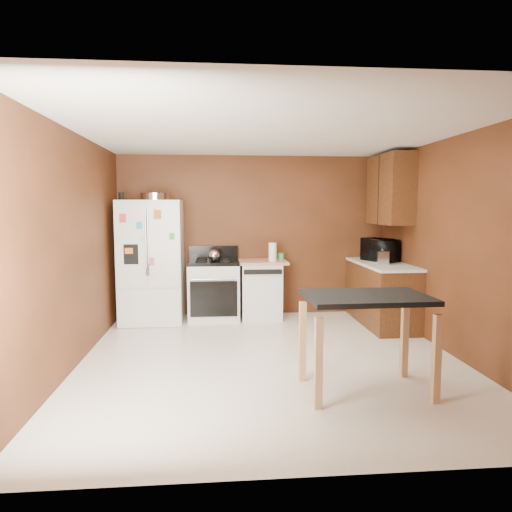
{
  "coord_description": "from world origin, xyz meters",
  "views": [
    {
      "loc": [
        -0.59,
        -4.92,
        1.69
      ],
      "look_at": [
        -0.09,
        0.85,
        1.08
      ],
      "focal_mm": 32.0,
      "sensor_mm": 36.0,
      "label": 1
    }
  ],
  "objects": [
    {
      "name": "paper_towel",
      "position": [
        0.25,
        1.84,
        1.03
      ],
      "size": [
        0.13,
        0.13,
        0.28
      ],
      "primitive_type": "cylinder",
      "rotation": [
        0.0,
        0.0,
        0.1
      ],
      "color": "white",
      "rests_on": "dishwasher"
    },
    {
      "name": "microwave",
      "position": [
        1.84,
        1.65,
        1.05
      ],
      "size": [
        0.56,
        0.65,
        0.3
      ],
      "primitive_type": "imported",
      "rotation": [
        0.0,
        0.0,
        1.97
      ],
      "color": "black",
      "rests_on": "right_cabinets"
    },
    {
      "name": "gas_range",
      "position": [
        -0.64,
        1.92,
        0.46
      ],
      "size": [
        0.76,
        0.68,
        1.1
      ],
      "color": "white",
      "rests_on": "ground"
    },
    {
      "name": "toaster",
      "position": [
        1.76,
        1.33,
        0.99
      ],
      "size": [
        0.21,
        0.28,
        0.18
      ],
      "primitive_type": "cube",
      "rotation": [
        0.0,
        0.0,
        -0.26
      ],
      "color": "silver",
      "rests_on": "right_cabinets"
    },
    {
      "name": "ceiling",
      "position": [
        0.0,
        0.0,
        2.5
      ],
      "size": [
        4.5,
        4.5,
        0.0
      ],
      "primitive_type": "plane",
      "rotation": [
        3.14,
        0.0,
        0.0
      ],
      "color": "white",
      "rests_on": "ground"
    },
    {
      "name": "roasting_pan",
      "position": [
        -1.48,
        1.88,
        1.85
      ],
      "size": [
        0.42,
        0.42,
        0.1
      ],
      "primitive_type": "cylinder",
      "color": "silver",
      "rests_on": "refrigerator"
    },
    {
      "name": "wall_back",
      "position": [
        0.0,
        2.25,
        1.25
      ],
      "size": [
        4.2,
        0.0,
        4.2
      ],
      "primitive_type": "plane",
      "rotation": [
        1.57,
        0.0,
        0.0
      ],
      "color": "brown",
      "rests_on": "ground"
    },
    {
      "name": "wall_front",
      "position": [
        0.0,
        -2.25,
        1.25
      ],
      "size": [
        4.2,
        0.0,
        4.2
      ],
      "primitive_type": "plane",
      "rotation": [
        -1.57,
        0.0,
        0.0
      ],
      "color": "brown",
      "rests_on": "ground"
    },
    {
      "name": "wall_left",
      "position": [
        -2.1,
        0.0,
        1.25
      ],
      "size": [
        0.0,
        4.5,
        4.5
      ],
      "primitive_type": "plane",
      "rotation": [
        1.57,
        0.0,
        1.57
      ],
      "color": "brown",
      "rests_on": "ground"
    },
    {
      "name": "island",
      "position": [
        0.76,
        -0.95,
        0.76
      ],
      "size": [
        1.12,
        0.75,
        0.91
      ],
      "color": "black",
      "rests_on": "ground"
    },
    {
      "name": "green_canister",
      "position": [
        0.39,
        2.01,
        0.94
      ],
      "size": [
        0.1,
        0.1,
        0.11
      ],
      "primitive_type": "cylinder",
      "rotation": [
        0.0,
        0.0,
        -0.03
      ],
      "color": "#41AB5F",
      "rests_on": "dishwasher"
    },
    {
      "name": "pen_cup",
      "position": [
        -1.95,
        1.79,
        1.86
      ],
      "size": [
        0.07,
        0.07,
        0.11
      ],
      "primitive_type": "cylinder",
      "color": "black",
      "rests_on": "refrigerator"
    },
    {
      "name": "floor",
      "position": [
        0.0,
        0.0,
        0.0
      ],
      "size": [
        4.5,
        4.5,
        0.0
      ],
      "primitive_type": "plane",
      "color": "white",
      "rests_on": "ground"
    },
    {
      "name": "refrigerator",
      "position": [
        -1.55,
        1.86,
        0.9
      ],
      "size": [
        0.9,
        0.8,
        1.8
      ],
      "color": "white",
      "rests_on": "ground"
    },
    {
      "name": "wall_right",
      "position": [
        2.1,
        0.0,
        1.25
      ],
      "size": [
        0.0,
        4.5,
        4.5
      ],
      "primitive_type": "plane",
      "rotation": [
        1.57,
        0.0,
        -1.57
      ],
      "color": "brown",
      "rests_on": "ground"
    },
    {
      "name": "right_cabinets",
      "position": [
        1.84,
        1.48,
        0.91
      ],
      "size": [
        0.63,
        1.58,
        2.45
      ],
      "color": "brown",
      "rests_on": "ground"
    },
    {
      "name": "kettle",
      "position": [
        -0.63,
        1.84,
        0.99
      ],
      "size": [
        0.18,
        0.18,
        0.18
      ],
      "primitive_type": "sphere",
      "color": "silver",
      "rests_on": "gas_range"
    },
    {
      "name": "dishwasher",
      "position": [
        0.08,
        1.95,
        0.45
      ],
      "size": [
        0.78,
        0.63,
        0.89
      ],
      "color": "white",
      "rests_on": "ground"
    }
  ]
}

